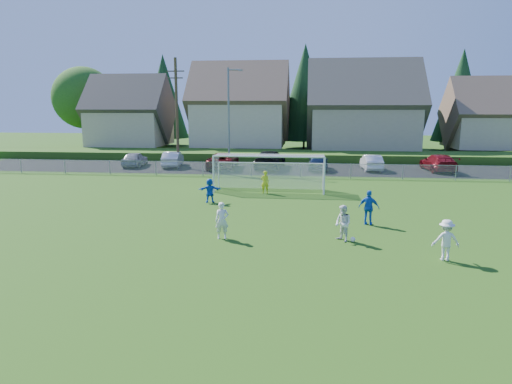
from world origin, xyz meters
TOP-DOWN VIEW (x-y plane):
  - ground at (0.00, 0.00)m, footprint 160.00×160.00m
  - asphalt_lot at (0.00, 27.50)m, footprint 60.00×60.00m
  - grass_embankment at (0.00, 35.00)m, footprint 70.00×6.00m
  - soccer_ball at (4.53, 4.47)m, footprint 0.22×0.22m
  - player_white_a at (-1.06, 4.36)m, footprint 0.65×0.50m
  - player_white_b at (4.11, 4.52)m, footprint 0.92×0.96m
  - player_white_c at (7.73, 2.51)m, footprint 1.01×0.59m
  - player_blue_a at (5.55, 7.50)m, footprint 1.07×0.68m
  - player_blue_b at (-3.20, 11.76)m, footprint 1.41×0.68m
  - goalkeeper at (-0.20, 15.00)m, footprint 0.62×0.48m
  - car_a at (-13.85, 27.28)m, footprint 2.00×4.28m
  - car_b at (-10.18, 27.49)m, footprint 2.12×4.57m
  - car_c at (-5.18, 26.65)m, footprint 2.71×5.49m
  - car_d at (-0.92, 27.32)m, footprint 2.79×5.83m
  - car_e at (3.53, 26.77)m, footprint 1.87×4.35m
  - car_f at (8.27, 27.21)m, footprint 1.64×4.29m
  - car_g at (14.07, 27.16)m, footprint 2.39×5.30m
  - soccer_goal at (0.00, 16.05)m, footprint 7.42×1.90m
  - chainlink_fence at (0.00, 22.00)m, footprint 52.06×0.06m
  - streetlight at (-4.45, 26.00)m, footprint 1.38×0.18m
  - utility_pole at (-9.50, 27.00)m, footprint 1.60×0.26m
  - houses_row at (1.97, 42.46)m, footprint 53.90×11.45m
  - tree_row at (1.04, 48.74)m, footprint 65.98×12.36m

SIDE VIEW (x-z plane):
  - ground at x=0.00m, z-range 0.00..0.00m
  - asphalt_lot at x=0.00m, z-range 0.01..0.01m
  - soccer_ball at x=4.53m, z-range 0.00..0.22m
  - grass_embankment at x=0.00m, z-range 0.00..0.80m
  - chainlink_fence at x=0.00m, z-range 0.03..1.23m
  - car_f at x=8.27m, z-range 0.00..1.40m
  - car_a at x=-13.85m, z-range 0.00..1.42m
  - car_b at x=-10.18m, z-range 0.00..1.45m
  - player_blue_b at x=-3.20m, z-range 0.00..1.46m
  - car_e at x=3.53m, z-range 0.00..1.46m
  - car_c at x=-5.18m, z-range 0.00..1.50m
  - goalkeeper at x=-0.20m, z-range 0.00..1.50m
  - car_g at x=14.07m, z-range 0.00..1.51m
  - player_white_c at x=7.73m, z-range 0.00..1.55m
  - player_white_b at x=4.11m, z-range 0.00..1.56m
  - player_white_a at x=-1.06m, z-range 0.00..1.60m
  - car_d at x=-0.92m, z-range 0.00..1.64m
  - player_blue_a at x=5.55m, z-range 0.00..1.69m
  - soccer_goal at x=0.00m, z-range 0.38..2.88m
  - streetlight at x=-4.45m, z-range 0.34..9.34m
  - utility_pole at x=-9.50m, z-range 0.15..10.15m
  - tree_row at x=1.04m, z-range 0.01..13.81m
  - houses_row at x=1.97m, z-range 0.69..13.97m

